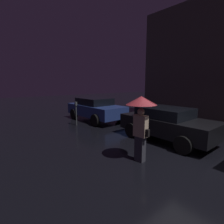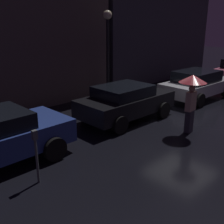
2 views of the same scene
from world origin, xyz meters
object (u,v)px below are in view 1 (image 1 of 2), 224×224
object	(u,v)px
parked_car_black	(167,123)
parking_meter	(76,111)
pedestrian_with_umbrella	(141,113)
parked_car_blue	(96,108)

from	to	relation	value
parked_car_black	parking_meter	distance (m)	5.05
parking_meter	parked_car_black	bearing A→B (deg)	19.98
parked_car_black	pedestrian_with_umbrella	world-z (taller)	pedestrian_with_umbrella
pedestrian_with_umbrella	parked_car_blue	bearing A→B (deg)	-26.28
parked_car_black	parking_meter	size ratio (longest dim) A/B	2.92
parked_car_blue	parked_car_black	size ratio (longest dim) A/B	1.06
parking_meter	parked_car_blue	bearing A→B (deg)	104.63
pedestrian_with_umbrella	parking_meter	size ratio (longest dim) A/B	1.50
pedestrian_with_umbrella	parking_meter	bearing A→B (deg)	-12.13
parked_car_black	pedestrian_with_umbrella	distance (m)	2.63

